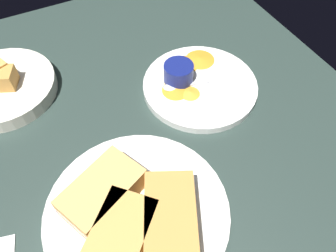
{
  "coord_description": "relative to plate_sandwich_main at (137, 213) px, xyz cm",
  "views": [
    {
      "loc": [
        -3.84,
        -31.31,
        52.17
      ],
      "look_at": [
        13.15,
        2.05,
        3.0
      ],
      "focal_mm": 35.68,
      "sensor_mm": 36.0,
      "label": 1
    }
  ],
  "objects": [
    {
      "name": "plate_sandwich_main",
      "position": [
        0.0,
        0.0,
        0.0
      ],
      "size": [
        29.88,
        29.88,
        1.6
      ],
      "primitive_type": "cylinder",
      "color": "white",
      "rests_on": "ground_plane"
    },
    {
      "name": "sandwich_half_near",
      "position": [
        -3.84,
        4.18,
        3.2
      ],
      "size": [
        14.98,
        12.32,
        4.8
      ],
      "color": "tan",
      "rests_on": "plate_sandwich_main"
    },
    {
      "name": "plantain_chip_scatter",
      "position": [
        22.08,
        23.55,
        1.1
      ],
      "size": [
        16.23,
        14.61,
        0.6
      ],
      "color": "gold",
      "rests_on": "plate_chips_companion"
    },
    {
      "name": "bread_basket_rear",
      "position": [
        -14.3,
        37.7,
        1.39
      ],
      "size": [
        21.94,
        21.94,
        7.86
      ],
      "color": "silver",
      "rests_on": "ground_plane"
    },
    {
      "name": "sandwich_half_far",
      "position": [
        -4.18,
        -3.84,
        3.2
      ],
      "size": [
        14.59,
        14.54,
        4.8
      ],
      "color": "tan",
      "rests_on": "plate_sandwich_main"
    },
    {
      "name": "plate_chips_companion",
      "position": [
        23.37,
        19.9,
        0.0
      ],
      "size": [
        24.21,
        24.21,
        1.6
      ],
      "primitive_type": "cylinder",
      "color": "white",
      "rests_on": "ground_plane"
    },
    {
      "name": "spoon_by_dark_ramekin",
      "position": [
        1.65,
        -0.92,
        1.16
      ],
      "size": [
        5.36,
        9.61,
        0.8
      ],
      "color": "silver",
      "rests_on": "plate_sandwich_main"
    },
    {
      "name": "ground_plane",
      "position": [
        -1.47,
        9.9,
        -2.3
      ],
      "size": [
        110.0,
        110.0,
        3.0
      ],
      "primitive_type": "cube",
      "color": "#283833"
    },
    {
      "name": "spoon_by_gravy_ramekin",
      "position": [
        18.45,
        21.12,
        1.16
      ],
      "size": [
        9.92,
        3.83,
        0.8
      ],
      "color": "silver",
      "rests_on": "plate_chips_companion"
    },
    {
      "name": "sandwich_half_extra",
      "position": [
        3.84,
        -4.18,
        3.2
      ],
      "size": [
        12.43,
        15.0,
        4.8
      ],
      "color": "#C68C42",
      "rests_on": "plate_sandwich_main"
    },
    {
      "name": "ramekin_light_gravy",
      "position": [
        19.74,
        22.92,
        2.98
      ],
      "size": [
        6.22,
        6.22,
        4.06
      ],
      "color": "navy",
      "rests_on": "plate_chips_companion"
    },
    {
      "name": "ramekin_dark_sauce",
      "position": [
        3.72,
        -5.6,
        2.61
      ],
      "size": [
        6.12,
        6.12,
        3.35
      ],
      "color": "navy",
      "rests_on": "plate_sandwich_main"
    }
  ]
}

